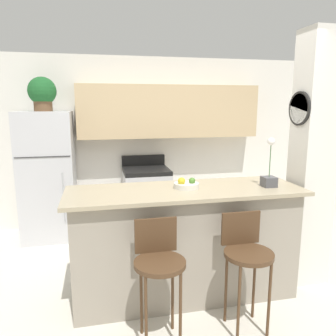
% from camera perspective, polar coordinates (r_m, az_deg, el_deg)
% --- Properties ---
extents(ground_plane, '(14.00, 14.00, 0.00)m').
position_cam_1_polar(ground_plane, '(3.48, 2.87, -20.96)').
color(ground_plane, beige).
extents(wall_back, '(5.60, 0.38, 2.55)m').
position_cam_1_polar(wall_back, '(5.07, -1.90, 6.91)').
color(wall_back, white).
rests_on(wall_back, ground_plane).
extents(pillar_right, '(0.38, 0.33, 2.55)m').
position_cam_1_polar(pillar_right, '(3.61, 23.81, 1.13)').
color(pillar_right, white).
rests_on(pillar_right, ground_plane).
extents(counter_bar, '(2.20, 0.73, 1.07)m').
position_cam_1_polar(counter_bar, '(3.23, 2.96, -12.80)').
color(counter_bar, gray).
rests_on(counter_bar, ground_plane).
extents(refrigerator, '(0.71, 0.71, 1.75)m').
position_cam_1_polar(refrigerator, '(4.80, -20.15, -1.28)').
color(refrigerator, silver).
rests_on(refrigerator, ground_plane).
extents(stove_range, '(0.67, 0.63, 1.07)m').
position_cam_1_polar(stove_range, '(4.95, -3.76, -5.23)').
color(stove_range, silver).
rests_on(stove_range, ground_plane).
extents(bar_stool_left, '(0.40, 0.40, 0.96)m').
position_cam_1_polar(bar_stool_left, '(2.61, -1.60, -16.20)').
color(bar_stool_left, '#4C331E').
rests_on(bar_stool_left, ground_plane).
extents(bar_stool_right, '(0.40, 0.40, 0.96)m').
position_cam_1_polar(bar_stool_right, '(2.82, 13.50, -14.35)').
color(bar_stool_right, '#4C331E').
rests_on(bar_stool_right, ground_plane).
extents(potted_plant_on_fridge, '(0.37, 0.37, 0.45)m').
position_cam_1_polar(potted_plant_on_fridge, '(4.71, -21.06, 12.12)').
color(potted_plant_on_fridge, brown).
rests_on(potted_plant_on_fridge, refrigerator).
extents(orchid_vase, '(0.12, 0.12, 0.47)m').
position_cam_1_polar(orchid_vase, '(3.25, 17.22, -1.01)').
color(orchid_vase, '#4C4C51').
rests_on(orchid_vase, counter_bar).
extents(fruit_bowl, '(0.24, 0.24, 0.11)m').
position_cam_1_polar(fruit_bowl, '(3.07, 3.19, -2.93)').
color(fruit_bowl, silver).
rests_on(fruit_bowl, counter_bar).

